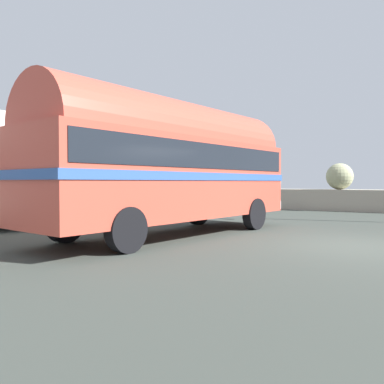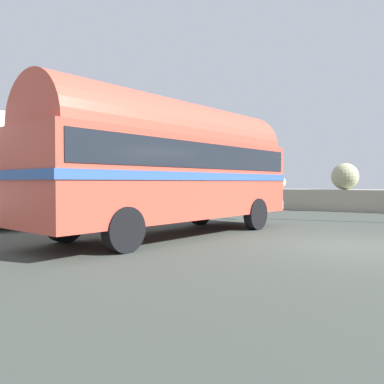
{
  "view_description": "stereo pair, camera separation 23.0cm",
  "coord_description": "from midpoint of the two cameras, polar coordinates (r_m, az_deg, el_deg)",
  "views": [
    {
      "loc": [
        1.12,
        -9.6,
        1.48
      ],
      "look_at": [
        -4.11,
        -0.48,
        1.22
      ],
      "focal_mm": 36.79,
      "sensor_mm": 36.0,
      "label": 1
    },
    {
      "loc": [
        1.32,
        -9.48,
        1.48
      ],
      "look_at": [
        -4.11,
        -0.48,
        1.22
      ],
      "focal_mm": 36.79,
      "sensor_mm": 36.0,
      "label": 2
    }
  ],
  "objects": [
    {
      "name": "ground",
      "position": [
        9.73,
        23.7,
        -7.37
      ],
      "size": [
        32.0,
        26.0,
        0.02
      ],
      "color": "#373D37"
    },
    {
      "name": "vintage_coach",
      "position": [
        10.8,
        -2.39,
        4.46
      ],
      "size": [
        3.77,
        8.86,
        3.7
      ],
      "rotation": [
        0.0,
        0.0,
        -0.16
      ],
      "color": "black",
      "rests_on": "ground"
    },
    {
      "name": "second_coach",
      "position": [
        14.02,
        -22.39,
        3.66
      ],
      "size": [
        4.67,
        8.91,
        3.7
      ],
      "rotation": [
        0.0,
        0.0,
        -0.28
      ],
      "color": "black",
      "rests_on": "ground"
    }
  ]
}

